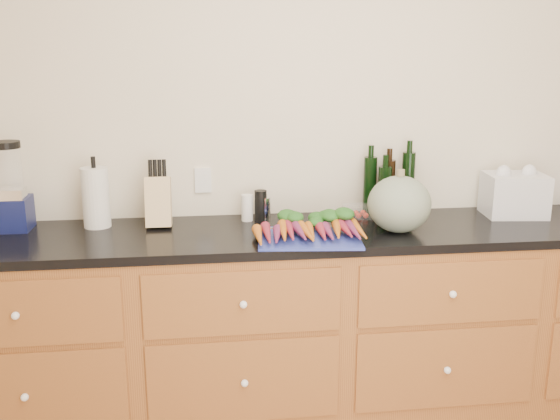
{
  "coord_description": "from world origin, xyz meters",
  "views": [
    {
      "loc": [
        -0.59,
        -1.41,
        1.73
      ],
      "look_at": [
        -0.27,
        1.2,
        1.06
      ],
      "focal_mm": 40.0,
      "sensor_mm": 36.0,
      "label": 1
    }
  ],
  "objects": [
    {
      "name": "cutting_board",
      "position": [
        -0.15,
        1.14,
        0.95
      ],
      "size": [
        0.47,
        0.37,
        0.01
      ],
      "primitive_type": "cube",
      "rotation": [
        0.0,
        0.0,
        -0.1
      ],
      "color": "#273597",
      "rests_on": "countertop"
    },
    {
      "name": "grinder_pepper",
      "position": [
        -0.33,
        1.48,
        1.01
      ],
      "size": [
        0.06,
        0.06,
        0.15
      ],
      "primitive_type": "cylinder",
      "color": "black",
      "rests_on": "countertop"
    },
    {
      "name": "countertop",
      "position": [
        0.0,
        1.3,
        0.92
      ],
      "size": [
        3.64,
        0.62,
        0.04
      ],
      "primitive_type": "cube",
      "color": "black",
      "rests_on": "cabinets"
    },
    {
      "name": "knife_block",
      "position": [
        -0.81,
        1.44,
        1.06
      ],
      "size": [
        0.12,
        0.12,
        0.23
      ],
      "primitive_type": "cube",
      "color": "#D2B47B",
      "rests_on": "countertop"
    },
    {
      "name": "blender_appliance",
      "position": [
        -1.46,
        1.46,
        1.12
      ],
      "size": [
        0.16,
        0.16,
        0.4
      ],
      "color": "#0E1445",
      "rests_on": "countertop"
    },
    {
      "name": "wall_back",
      "position": [
        0.0,
        1.62,
        1.3
      ],
      "size": [
        4.1,
        0.05,
        2.6
      ],
      "primitive_type": "cube",
      "color": "beige",
      "rests_on": "ground"
    },
    {
      "name": "cabinets",
      "position": [
        0.0,
        1.3,
        0.45
      ],
      "size": [
        3.6,
        0.64,
        0.9
      ],
      "color": "brown",
      "rests_on": "ground"
    },
    {
      "name": "squash",
      "position": [
        0.27,
        1.21,
        1.07
      ],
      "size": [
        0.28,
        0.28,
        0.26
      ],
      "primitive_type": "ellipsoid",
      "color": "#5C6A59",
      "rests_on": "countertop"
    },
    {
      "name": "grocery_bag",
      "position": [
        0.92,
        1.42,
        1.04
      ],
      "size": [
        0.31,
        0.26,
        0.21
      ],
      "primitive_type": null,
      "rotation": [
        0.0,
        0.0,
        -0.12
      ],
      "color": "white",
      "rests_on": "countertop"
    },
    {
      "name": "grinder_salt",
      "position": [
        -0.39,
        1.48,
        1.0
      ],
      "size": [
        0.06,
        0.06,
        0.13
      ],
      "primitive_type": "cylinder",
      "color": "silver",
      "rests_on": "countertop"
    },
    {
      "name": "bottles",
      "position": [
        0.31,
        1.51,
        1.08
      ],
      "size": [
        0.26,
        0.13,
        0.31
      ],
      "color": "black",
      "rests_on": "countertop"
    },
    {
      "name": "tomato_box",
      "position": [
        0.14,
        1.47,
        0.97
      ],
      "size": [
        0.13,
        0.11,
        0.06
      ],
      "primitive_type": "cube",
      "color": "white",
      "rests_on": "countertop"
    },
    {
      "name": "canister_chrome",
      "position": [
        -0.31,
        1.48,
        1.0
      ],
      "size": [
        0.05,
        0.05,
        0.11
      ],
      "primitive_type": "cylinder",
      "color": "silver",
      "rests_on": "countertop"
    },
    {
      "name": "carrots",
      "position": [
        -0.15,
        1.18,
        0.98
      ],
      "size": [
        0.49,
        0.33,
        0.06
      ],
      "color": "#BF5F16",
      "rests_on": "cutting_board"
    },
    {
      "name": "paper_towel",
      "position": [
        -1.09,
        1.46,
        1.08
      ],
      "size": [
        0.12,
        0.12,
        0.28
      ],
      "primitive_type": "cylinder",
      "color": "silver",
      "rests_on": "countertop"
    }
  ]
}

